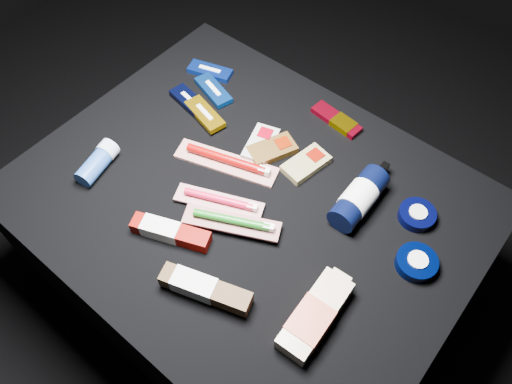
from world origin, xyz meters
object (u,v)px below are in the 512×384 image
Objects in this scene: lotion_bottle at (359,198)px; toothpaste_carton_red at (167,231)px; deodorant_stick at (98,162)px; bodywash_bottle at (314,316)px.

lotion_bottle is 0.41m from toothpaste_carton_red.
toothpaste_carton_red is at bearing -131.92° from lotion_bottle.
lotion_bottle is 1.68× the size of deodorant_stick.
lotion_bottle reaches higher than toothpaste_carton_red.
lotion_bottle is 1.18× the size of toothpaste_carton_red.
lotion_bottle is at bearing 27.70° from toothpaste_carton_red.
deodorant_stick is at bearing 152.24° from toothpaste_carton_red.
lotion_bottle is 1.04× the size of bodywash_bottle.
deodorant_stick is at bearing -152.28° from lotion_bottle.
bodywash_bottle is 0.59m from deodorant_stick.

